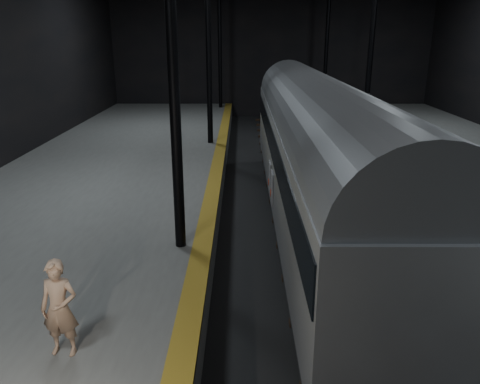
{
  "coord_description": "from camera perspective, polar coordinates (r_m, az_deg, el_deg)",
  "views": [
    {
      "loc": [
        -2.26,
        -14.85,
        6.08
      ],
      "look_at": [
        -2.3,
        -2.72,
        2.0
      ],
      "focal_mm": 35.0,
      "sensor_mm": 36.0,
      "label": 1
    }
  ],
  "objects": [
    {
      "name": "platform_left",
      "position": [
        16.71,
        -18.12,
        -1.89
      ],
      "size": [
        9.0,
        43.8,
        1.0
      ],
      "primitive_type": "cube",
      "color": "#535451",
      "rests_on": "ground"
    },
    {
      "name": "ground",
      "position": [
        16.21,
        8.19,
        -3.65
      ],
      "size": [
        44.0,
        44.0,
        0.0
      ],
      "primitive_type": "plane",
      "color": "black",
      "rests_on": "ground"
    },
    {
      "name": "track",
      "position": [
        16.18,
        8.2,
        -3.43
      ],
      "size": [
        2.4,
        43.0,
        0.24
      ],
      "color": "#3F3328",
      "rests_on": "ground"
    },
    {
      "name": "woman",
      "position": [
        8.39,
        -21.14,
        -13.09
      ],
      "size": [
        0.65,
        0.45,
        1.7
      ],
      "primitive_type": "imported",
      "rotation": [
        0.0,
        0.0,
        -0.06
      ],
      "color": "tan",
      "rests_on": "platform_left"
    },
    {
      "name": "train",
      "position": [
        14.74,
        9.02,
        5.12
      ],
      "size": [
        2.73,
        18.16,
        4.85
      ],
      "color": "#A3A5AB",
      "rests_on": "ground"
    },
    {
      "name": "tactile_strip",
      "position": [
        15.73,
        -3.44,
        -0.28
      ],
      "size": [
        0.5,
        43.8,
        0.01
      ],
      "primitive_type": "cube",
      "color": "olive",
      "rests_on": "platform_left"
    }
  ]
}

